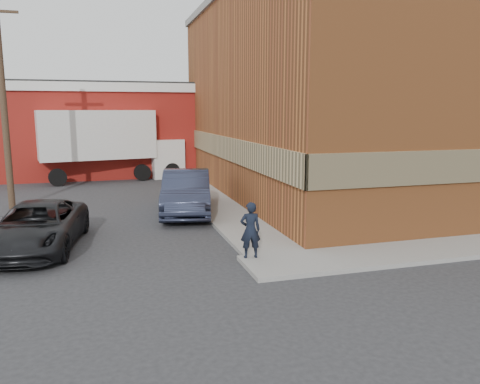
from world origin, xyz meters
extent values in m
plane|color=#28282B|center=(0.00, 0.00, 0.00)|extent=(90.00, 90.00, 0.00)
cube|color=#A95B2B|center=(8.50, 9.00, 4.50)|extent=(14.00, 18.00, 9.00)
cube|color=tan|center=(1.46, 9.00, 2.30)|extent=(0.08, 18.16, 1.00)
cube|color=gray|center=(0.60, 9.00, 0.06)|extent=(1.80, 18.00, 0.12)
cube|color=maroon|center=(-6.00, 20.00, 2.50)|extent=(16.00, 8.00, 5.00)
cube|color=silver|center=(-6.00, 20.00, 5.25)|extent=(16.30, 8.30, 0.50)
cube|color=black|center=(-6.00, 20.00, 5.55)|extent=(16.00, 8.00, 0.10)
cylinder|color=#503828|center=(-7.50, 9.00, 4.50)|extent=(0.26, 0.26, 9.00)
imported|color=black|center=(-0.20, -0.25, 0.87)|extent=(0.58, 0.41, 1.50)
imported|color=#2D324B|center=(-0.80, 6.10, 0.84)|extent=(2.68, 5.32, 1.67)
imported|color=black|center=(-5.74, 2.57, 0.67)|extent=(2.86, 5.08, 1.34)
cube|color=silver|center=(-4.15, 16.00, 2.63)|extent=(6.53, 3.52, 2.68)
cube|color=#1D621A|center=(-3.93, 14.77, 2.22)|extent=(5.89, 1.07, 0.83)
cube|color=silver|center=(-0.19, 16.70, 1.13)|extent=(2.22, 2.56, 2.27)
cylinder|color=black|center=(-6.20, 14.59, 0.46)|extent=(0.97, 0.47, 0.93)
cylinder|color=black|center=(-6.56, 16.62, 0.46)|extent=(0.97, 0.47, 0.93)
cylinder|color=black|center=(-1.74, 15.38, 0.46)|extent=(0.97, 0.47, 0.93)
cylinder|color=black|center=(-2.10, 17.41, 0.46)|extent=(0.97, 0.47, 0.93)
cylinder|color=black|center=(-0.01, 15.69, 0.46)|extent=(0.97, 0.47, 0.93)
cylinder|color=black|center=(-0.37, 17.72, 0.46)|extent=(0.97, 0.47, 0.93)
camera|label=1|loc=(-3.79, -11.60, 3.96)|focal=35.00mm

